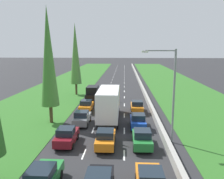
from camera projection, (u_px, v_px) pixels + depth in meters
ground_plane at (118, 81)px, 64.50m from camera, size 300.00×300.00×0.00m
grass_verge_left at (72, 81)px, 65.15m from camera, size 14.00×140.00×0.04m
grass_verge_right at (171, 82)px, 63.76m from camera, size 14.00×140.00×0.04m
median_barrier at (139, 80)px, 64.13m from camera, size 0.44×120.00×0.85m
lane_markings at (118, 81)px, 64.50m from camera, size 3.64×116.00×0.01m
green_sedan_left_lane at (42, 179)px, 15.04m from camera, size 1.82×4.50×1.64m
maroon_hatchback_left_lane at (67, 136)px, 22.28m from camera, size 1.74×3.90×1.72m
orange_hatchback_centre_lane at (106, 138)px, 21.68m from camera, size 1.74×3.90×1.72m
grey_hatchback_left_lane at (82, 118)px, 28.00m from camera, size 1.74×3.90×1.72m
orange_hatchback_left_lane at (86, 106)px, 33.83m from camera, size 1.74×3.90×1.72m
black_van_left_lane at (93, 94)px, 39.27m from camera, size 1.96×4.90×2.82m
white_box_truck_centre_lane at (109, 104)px, 29.36m from camera, size 2.46×9.40×4.18m
blue_sedan_left_lane at (98, 91)px, 45.87m from camera, size 1.82×4.50×1.64m
green_hatchback_right_lane at (142, 138)px, 21.71m from camera, size 1.74×3.90×1.72m
blue_hatchback_right_lane at (138, 121)px, 26.86m from camera, size 1.74×3.90×1.72m
orange_hatchback_right_lane_fourth at (137, 107)px, 33.37m from camera, size 1.74×3.90×1.72m
poplar_tree_second at (48, 57)px, 27.53m from camera, size 2.15×2.15×13.95m
poplar_tree_third at (75, 54)px, 44.84m from camera, size 2.14×2.14×13.79m
street_light_mast at (170, 90)px, 22.00m from camera, size 3.20×0.28×9.00m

